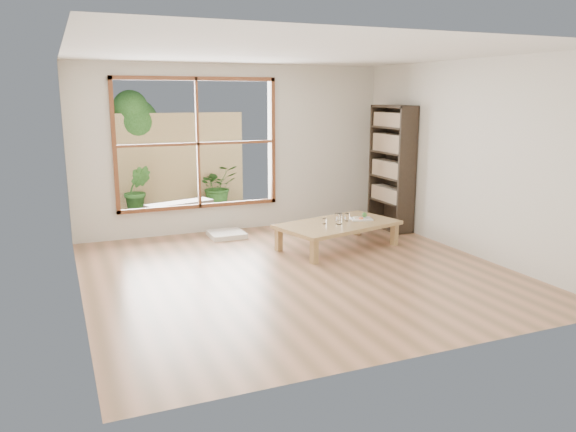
% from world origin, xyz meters
% --- Properties ---
extents(ground, '(5.00, 5.00, 0.00)m').
position_xyz_m(ground, '(0.00, 0.00, 0.00)').
color(ground, tan).
rests_on(ground, ground).
extents(low_table, '(1.85, 1.32, 0.37)m').
position_xyz_m(low_table, '(0.97, 0.78, 0.32)').
color(low_table, '#997A4A').
rests_on(low_table, ground).
extents(floor_cushion, '(0.52, 0.52, 0.08)m').
position_xyz_m(floor_cushion, '(-0.30, 2.00, 0.04)').
color(floor_cushion, silver).
rests_on(floor_cushion, ground).
extents(bookshelf, '(0.32, 0.89, 1.97)m').
position_xyz_m(bookshelf, '(2.32, 1.52, 0.99)').
color(bookshelf, '#30251B').
rests_on(bookshelf, ground).
extents(glass_tall, '(0.08, 0.08, 0.15)m').
position_xyz_m(glass_tall, '(0.95, 0.70, 0.44)').
color(glass_tall, silver).
rests_on(glass_tall, low_table).
extents(glass_mid, '(0.07, 0.07, 0.11)m').
position_xyz_m(glass_mid, '(1.16, 0.84, 0.42)').
color(glass_mid, silver).
rests_on(glass_mid, low_table).
extents(glass_short, '(0.07, 0.07, 0.09)m').
position_xyz_m(glass_short, '(1.05, 0.95, 0.41)').
color(glass_short, silver).
rests_on(glass_short, low_table).
extents(glass_small, '(0.06, 0.06, 0.08)m').
position_xyz_m(glass_small, '(0.77, 0.79, 0.40)').
color(glass_small, silver).
rests_on(glass_small, low_table).
extents(food_tray, '(0.34, 0.28, 0.09)m').
position_xyz_m(food_tray, '(1.40, 0.84, 0.39)').
color(food_tray, white).
rests_on(food_tray, low_table).
extents(deck, '(2.80, 2.00, 0.05)m').
position_xyz_m(deck, '(-0.60, 3.56, 0.00)').
color(deck, '#362F27').
rests_on(deck, ground).
extents(garden_bench, '(1.18, 0.65, 0.36)m').
position_xyz_m(garden_bench, '(-0.78, 3.09, 0.32)').
color(garden_bench, '#30251B').
rests_on(garden_bench, deck).
extents(bamboo_fence, '(2.80, 0.06, 1.80)m').
position_xyz_m(bamboo_fence, '(-0.60, 4.56, 0.90)').
color(bamboo_fence, tan).
rests_on(bamboo_fence, ground).
extents(shrub_right, '(0.80, 0.72, 0.81)m').
position_xyz_m(shrub_right, '(0.21, 4.23, 0.43)').
color(shrub_right, '#336C27').
rests_on(shrub_right, deck).
extents(shrub_left, '(0.54, 0.46, 0.88)m').
position_xyz_m(shrub_left, '(-1.31, 4.12, 0.46)').
color(shrub_left, '#336C27').
rests_on(shrub_left, deck).
extents(garden_tree, '(1.04, 0.85, 2.22)m').
position_xyz_m(garden_tree, '(-1.28, 4.86, 1.63)').
color(garden_tree, '#4C3D2D').
rests_on(garden_tree, ground).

